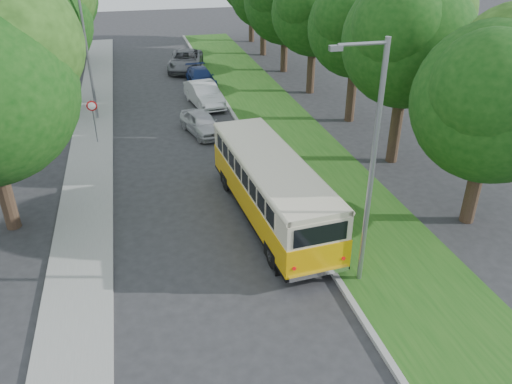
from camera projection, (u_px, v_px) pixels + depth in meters
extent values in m
plane|color=#2A2A2C|center=(219.00, 257.00, 17.97)|extent=(120.00, 120.00, 0.00)
cube|color=gray|center=(276.00, 182.00, 22.98)|extent=(0.20, 70.00, 0.15)
cube|color=#1D4F15|center=(324.00, 177.00, 23.50)|extent=(4.50, 70.00, 0.13)
cube|color=gray|center=(86.00, 205.00, 21.17)|extent=(2.20, 70.00, 0.12)
cylinder|color=#332319|center=(475.00, 184.00, 19.38)|extent=(0.56, 0.56, 3.35)
sphere|color=#0F3D0E|center=(494.00, 102.00, 17.82)|extent=(5.85, 5.85, 5.85)
sphere|color=#0F3D0E|center=(490.00, 90.00, 16.66)|extent=(4.09, 4.09, 4.09)
cylinder|color=#332319|center=(397.00, 121.00, 24.24)|extent=(0.56, 0.56, 4.26)
sphere|color=#0F3D0E|center=(408.00, 42.00, 22.45)|extent=(5.98, 5.98, 5.98)
sphere|color=#0F3D0E|center=(426.00, 11.00, 22.62)|extent=(4.49, 4.49, 4.49)
sphere|color=#0F3D0E|center=(400.00, 28.00, 21.26)|extent=(4.19, 4.19, 4.19)
cylinder|color=#332319|center=(352.00, 89.00, 29.50)|extent=(0.56, 0.56, 3.95)
sphere|color=#0F3D0E|center=(358.00, 27.00, 27.83)|extent=(5.61, 5.61, 5.61)
sphere|color=#0F3D0E|center=(371.00, 4.00, 27.99)|extent=(4.21, 4.21, 4.21)
sphere|color=#0F3D0E|center=(350.00, 17.00, 26.72)|extent=(3.92, 3.92, 3.92)
cylinder|color=#332319|center=(311.00, 65.00, 34.56)|extent=(0.56, 0.56, 3.86)
sphere|color=#0F3D0E|center=(314.00, 13.00, 32.91)|extent=(5.64, 5.64, 5.64)
sphere|color=#0F3D0E|center=(306.00, 3.00, 31.79)|extent=(3.95, 3.95, 3.95)
cylinder|color=#332319|center=(284.00, 49.00, 39.72)|extent=(0.56, 0.56, 3.58)
sphere|color=#0F3D0E|center=(285.00, 2.00, 38.04)|extent=(6.36, 6.36, 6.36)
cylinder|color=#332319|center=(263.00, 34.00, 44.79)|extent=(0.56, 0.56, 3.68)
cylinder|color=#332319|center=(251.00, 21.00, 49.90)|extent=(0.56, 0.56, 4.05)
cylinder|color=#332319|center=(3.00, 186.00, 18.88)|extent=(0.56, 0.56, 3.68)
sphere|color=#0F3D0E|center=(9.00, 44.00, 17.32)|extent=(5.10, 5.10, 5.10)
cylinder|color=#332319|center=(46.00, 84.00, 30.83)|extent=(0.56, 0.56, 3.68)
sphere|color=#0F3D0E|center=(33.00, 22.00, 29.07)|extent=(6.80, 6.80, 6.80)
sphere|color=#0F3D0E|center=(8.00, 9.00, 27.72)|extent=(4.76, 4.76, 4.76)
cylinder|color=#332319|center=(62.00, 44.00, 41.07)|extent=(0.56, 0.56, 3.68)
cylinder|color=gray|center=(372.00, 174.00, 14.87)|extent=(0.16, 0.16, 8.00)
cylinder|color=gray|center=(363.00, 44.00, 12.89)|extent=(1.40, 0.10, 0.10)
cube|color=gray|center=(336.00, 48.00, 12.76)|extent=(0.35, 0.16, 0.14)
cylinder|color=gray|center=(88.00, 58.00, 28.85)|extent=(0.16, 0.16, 7.50)
cylinder|color=gray|center=(94.00, 122.00, 26.64)|extent=(0.06, 0.06, 2.50)
cone|color=red|center=(92.00, 106.00, 26.18)|extent=(0.56, 0.02, 0.56)
cone|color=white|center=(92.00, 106.00, 26.16)|extent=(0.40, 0.02, 0.40)
imported|color=#B0B1B5|center=(202.00, 123.00, 28.22)|extent=(2.42, 4.04, 1.29)
imported|color=silver|center=(204.00, 94.00, 32.63)|extent=(2.24, 4.72, 1.49)
imported|color=navy|center=(201.00, 77.00, 36.73)|extent=(1.99, 4.38, 1.24)
imported|color=#5C5E64|center=(186.00, 61.00, 40.58)|extent=(3.68, 5.95, 1.54)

